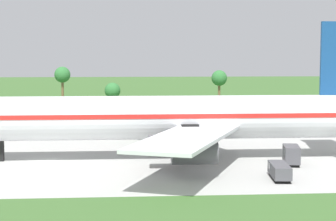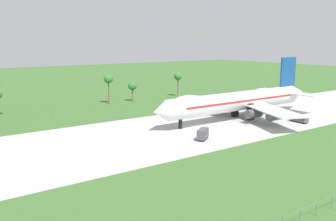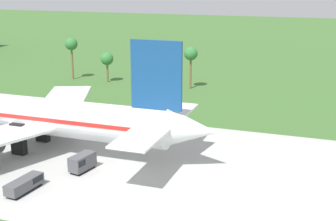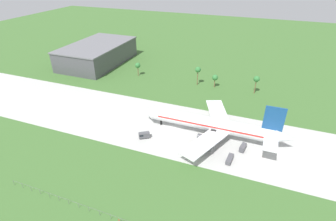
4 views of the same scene
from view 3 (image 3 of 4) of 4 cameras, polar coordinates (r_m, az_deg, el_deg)
name	(u,v)px [view 3 (image 3 of 4)]	position (r m, az deg, el deg)	size (l,w,h in m)	color
jet_airliner	(24,114)	(83.97, -17.15, -0.44)	(68.77, 52.49, 19.68)	white
baggage_tug	(26,184)	(68.38, -16.97, -8.55)	(2.54, 6.21, 1.87)	black
fuel_truck	(82,163)	(72.76, -10.46, -6.26)	(2.74, 4.78, 2.64)	black
palm_tree_row	(75,51)	(137.18, -11.24, 7.10)	(81.71, 3.60, 12.09)	brown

